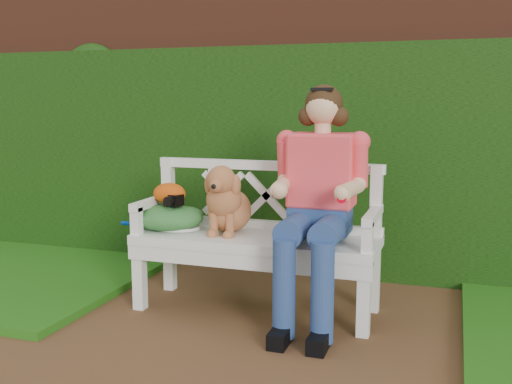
% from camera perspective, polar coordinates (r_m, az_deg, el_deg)
% --- Properties ---
extents(ground, '(60.00, 60.00, 0.00)m').
position_cam_1_polar(ground, '(3.13, -2.22, -15.89)').
color(ground, brown).
extents(brick_wall, '(10.00, 0.30, 2.20)m').
position_cam_1_polar(brick_wall, '(4.67, 6.01, 6.20)').
color(brick_wall, brown).
rests_on(brick_wall, ground).
extents(ivy_hedge, '(10.00, 0.18, 1.70)m').
position_cam_1_polar(ivy_hedge, '(4.48, 5.35, 2.89)').
color(ivy_hedge, '#225111').
rests_on(ivy_hedge, ground).
extents(garden_bench, '(1.64, 0.77, 0.48)m').
position_cam_1_polar(garden_bench, '(3.76, 0.00, -7.71)').
color(garden_bench, white).
rests_on(garden_bench, ground).
extents(seated_woman, '(0.63, 0.81, 1.37)m').
position_cam_1_polar(seated_woman, '(3.53, 6.09, -1.44)').
color(seated_woman, '#E95467').
rests_on(seated_woman, ground).
extents(dog, '(0.39, 0.46, 0.44)m').
position_cam_1_polar(dog, '(3.73, -2.71, -0.59)').
color(dog, '#B16D2F').
rests_on(dog, garden_bench).
extents(tennis_racket, '(0.63, 0.44, 0.03)m').
position_cam_1_polar(tennis_racket, '(3.91, -7.90, -3.30)').
color(tennis_racket, silver).
rests_on(tennis_racket, garden_bench).
extents(green_bag, '(0.54, 0.45, 0.16)m').
position_cam_1_polar(green_bag, '(3.90, -8.47, -2.34)').
color(green_bag, '#1D8230').
rests_on(green_bag, garden_bench).
extents(camera_item, '(0.13, 0.11, 0.07)m').
position_cam_1_polar(camera_item, '(3.82, -7.86, -0.75)').
color(camera_item, black).
rests_on(camera_item, green_bag).
extents(baseball_glove, '(0.24, 0.20, 0.14)m').
position_cam_1_polar(baseball_glove, '(3.88, -8.25, -0.14)').
color(baseball_glove, '#C3460A').
rests_on(baseball_glove, green_bag).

